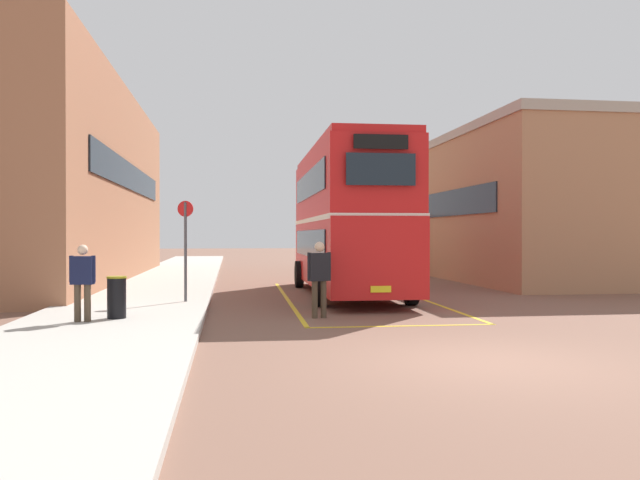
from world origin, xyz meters
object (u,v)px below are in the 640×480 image
single_deck_bus (362,240)px  pedestrian_waiting_near (82,278)px  litter_bin (117,297)px  pedestrian_boarding (319,273)px  double_decker_bus (347,218)px  bus_stop_sign (185,241)px

single_deck_bus → pedestrian_waiting_near: size_ratio=5.45×
single_deck_bus → litter_bin: size_ratio=9.62×
pedestrian_boarding → litter_bin: (-4.57, -0.46, -0.46)m
pedestrian_waiting_near → litter_bin: (0.61, 0.48, -0.47)m
double_decker_bus → pedestrian_waiting_near: 9.52m
pedestrian_boarding → pedestrian_waiting_near: pedestrian_boarding is taller
litter_bin → bus_stop_sign: (1.26, 3.35, 1.20)m
double_decker_bus → litter_bin: double_decker_bus is taller
pedestrian_waiting_near → bus_stop_sign: bus_stop_sign is taller
pedestrian_boarding → bus_stop_sign: bearing=138.9°
double_decker_bus → bus_stop_sign: size_ratio=3.68×
double_decker_bus → single_deck_bus: 16.63m
double_decker_bus → pedestrian_boarding: (-1.70, -5.49, -1.45)m
pedestrian_boarding → pedestrian_waiting_near: (-5.18, -0.94, 0.01)m
pedestrian_boarding → pedestrian_waiting_near: 5.27m
pedestrian_boarding → litter_bin: pedestrian_boarding is taller
double_decker_bus → litter_bin: 8.85m
litter_bin → single_deck_bus: bearing=65.3°
bus_stop_sign → pedestrian_boarding: bearing=-41.1°
pedestrian_boarding → litter_bin: size_ratio=1.97×
single_deck_bus → bus_stop_sign: bearing=-115.4°
pedestrian_waiting_near → bus_stop_sign: bearing=64.0°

